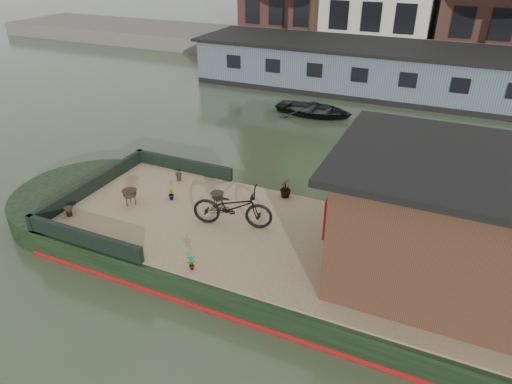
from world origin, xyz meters
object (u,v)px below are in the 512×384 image
at_px(cabin, 444,220).
at_px(brazier_front, 130,197).
at_px(bicycle, 232,207).
at_px(brazier_rear, 217,200).
at_px(dinghy, 315,106).

distance_m(cabin, brazier_front, 6.90).
height_order(cabin, bicycle, cabin).
bearing_deg(bicycle, brazier_front, 80.48).
xyz_separation_m(cabin, brazier_rear, (-4.90, 0.61, -1.05)).
relative_size(cabin, brazier_rear, 11.01).
bearing_deg(dinghy, brazier_rear, -173.06).
bearing_deg(dinghy, cabin, -147.12).
distance_m(bicycle, brazier_front, 2.64).
distance_m(cabin, bicycle, 4.27).
relative_size(bicycle, brazier_front, 4.48).
height_order(brazier_front, dinghy, brazier_front).
xyz_separation_m(cabin, brazier_front, (-6.82, -0.18, -1.03)).
distance_m(cabin, dinghy, 11.21).
relative_size(cabin, dinghy, 1.27).
relative_size(brazier_front, dinghy, 0.13).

